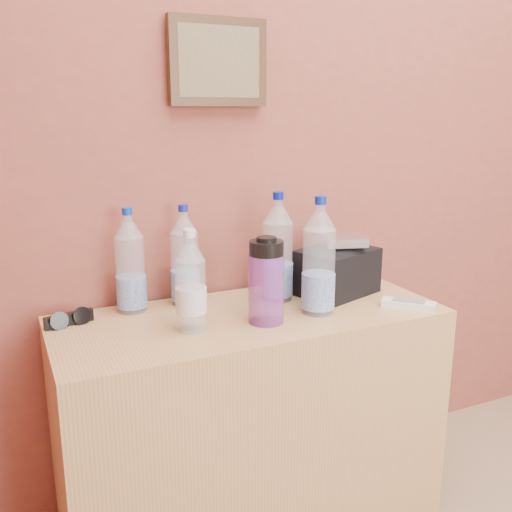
{
  "coord_description": "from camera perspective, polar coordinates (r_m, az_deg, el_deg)",
  "views": [
    {
      "loc": [
        -1.16,
        0.34,
        1.26
      ],
      "look_at": [
        -0.53,
        1.71,
        0.88
      ],
      "focal_mm": 40.0,
      "sensor_mm": 36.0,
      "label": 1
    }
  ],
  "objects": [
    {
      "name": "nalgene_bottle",
      "position": [
        1.55,
        1.03,
        -2.5
      ],
      "size": [
        0.1,
        0.1,
        0.24
      ],
      "rotation": [
        0.0,
        0.0,
        0.31
      ],
      "color": "purple",
      "rests_on": "dresser"
    },
    {
      "name": "dresser",
      "position": [
        1.79,
        -0.53,
        -16.28
      ],
      "size": [
        1.11,
        0.46,
        0.7
      ],
      "primitive_type": "cube",
      "color": "#9E7648",
      "rests_on": "ground"
    },
    {
      "name": "pet_large_a",
      "position": [
        1.71,
        -7.14,
        -0.47
      ],
      "size": [
        0.08,
        0.08,
        0.3
      ],
      "rotation": [
        0.0,
        0.0,
        -0.3
      ],
      "color": "#BDDFF4",
      "rests_on": "dresser"
    },
    {
      "name": "pet_large_d",
      "position": [
        1.62,
        6.31,
        -0.64
      ],
      "size": [
        0.09,
        0.09,
        0.34
      ],
      "rotation": [
        0.0,
        0.0,
        0.32
      ],
      "color": "silver",
      "rests_on": "dresser"
    },
    {
      "name": "foil_packet",
      "position": [
        1.79,
        8.73,
        1.56
      ],
      "size": [
        0.15,
        0.14,
        0.03
      ],
      "primitive_type": "cube",
      "rotation": [
        0.0,
        0.0,
        -0.29
      ],
      "color": "silver",
      "rests_on": "toiletry_bag"
    },
    {
      "name": "pet_large_b",
      "position": [
        1.67,
        -12.46,
        -1.01
      ],
      "size": [
        0.08,
        0.08,
        0.3
      ],
      "rotation": [
        0.0,
        0.0,
        0.41
      ],
      "color": "silver",
      "rests_on": "dresser"
    },
    {
      "name": "ac_remote",
      "position": [
        1.75,
        15.01,
        -4.71
      ],
      "size": [
        0.14,
        0.15,
        0.02
      ],
      "primitive_type": "cube",
      "rotation": [
        0.0,
        0.0,
        -0.81
      ],
      "color": "white",
      "rests_on": "dresser"
    },
    {
      "name": "pet_large_c",
      "position": [
        1.73,
        2.18,
        0.3
      ],
      "size": [
        0.09,
        0.09,
        0.33
      ],
      "rotation": [
        0.0,
        0.0,
        0.07
      ],
      "color": "white",
      "rests_on": "dresser"
    },
    {
      "name": "toiletry_bag",
      "position": [
        1.82,
        8.1,
        -1.25
      ],
      "size": [
        0.28,
        0.24,
        0.16
      ],
      "primitive_type": null,
      "rotation": [
        0.0,
        0.0,
        0.32
      ],
      "color": "black",
      "rests_on": "dresser"
    },
    {
      "name": "sunglasses",
      "position": [
        1.64,
        -18.2,
        -6.01
      ],
      "size": [
        0.14,
        0.08,
        0.03
      ],
      "primitive_type": null,
      "rotation": [
        0.0,
        0.0,
        0.24
      ],
      "color": "black",
      "rests_on": "dresser"
    },
    {
      "name": "pet_small",
      "position": [
        1.5,
        -6.54,
        -3.06
      ],
      "size": [
        0.08,
        0.08,
        0.27
      ],
      "rotation": [
        0.0,
        0.0,
        -0.39
      ],
      "color": "silver",
      "rests_on": "dresser"
    },
    {
      "name": "picture_frame",
      "position": [
        1.76,
        -3.82,
        18.79
      ],
      "size": [
        0.3,
        0.03,
        0.25
      ],
      "primitive_type": null,
      "color": "#382311",
      "rests_on": "room_shell"
    }
  ]
}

